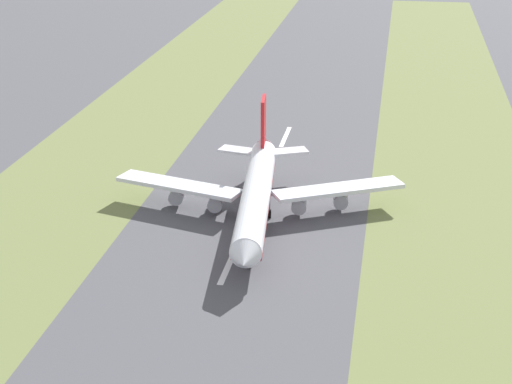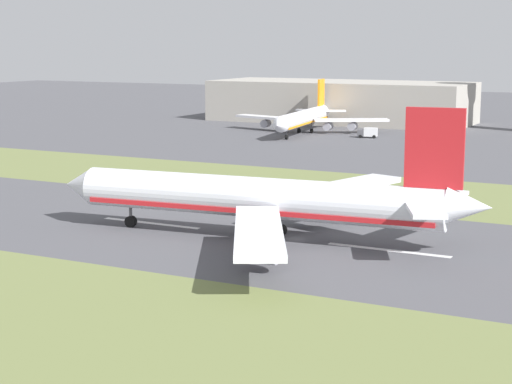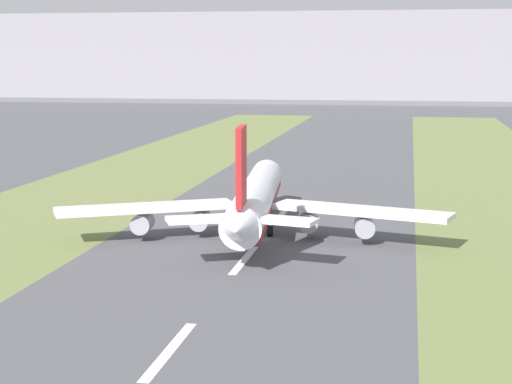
# 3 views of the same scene
# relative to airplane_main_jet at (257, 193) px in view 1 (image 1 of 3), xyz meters

# --- Properties ---
(ground_plane) EXTENTS (800.00, 800.00, 0.00)m
(ground_plane) POSITION_rel_airplane_main_jet_xyz_m (1.62, -3.21, -6.02)
(ground_plane) COLOR #4C4C51
(grass_median_west) EXTENTS (40.00, 600.00, 0.01)m
(grass_median_west) POSITION_rel_airplane_main_jet_xyz_m (-43.38, -3.21, -6.02)
(grass_median_west) COLOR olive
(grass_median_west) RESTS_ON ground
(grass_median_east) EXTENTS (40.00, 600.00, 0.01)m
(grass_median_east) POSITION_rel_airplane_main_jet_xyz_m (46.62, -3.21, -6.02)
(grass_median_east) COLOR olive
(grass_median_east) RESTS_ON ground
(centreline_dash_near) EXTENTS (1.20, 18.00, 0.01)m
(centreline_dash_near) POSITION_rel_airplane_main_jet_xyz_m (1.62, -58.10, -6.01)
(centreline_dash_near) COLOR silver
(centreline_dash_near) RESTS_ON ground
(centreline_dash_mid) EXTENTS (1.20, 18.00, 0.01)m
(centreline_dash_mid) POSITION_rel_airplane_main_jet_xyz_m (1.62, -18.10, -6.01)
(centreline_dash_mid) COLOR silver
(centreline_dash_mid) RESTS_ON ground
(centreline_dash_far) EXTENTS (1.20, 18.00, 0.01)m
(centreline_dash_far) POSITION_rel_airplane_main_jet_xyz_m (1.62, 21.90, -6.01)
(centreline_dash_far) COLOR silver
(centreline_dash_far) RESTS_ON ground
(airplane_main_jet) EXTENTS (63.82, 67.21, 20.20)m
(airplane_main_jet) POSITION_rel_airplane_main_jet_xyz_m (0.00, 0.00, 0.00)
(airplane_main_jet) COLOR silver
(airplane_main_jet) RESTS_ON ground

